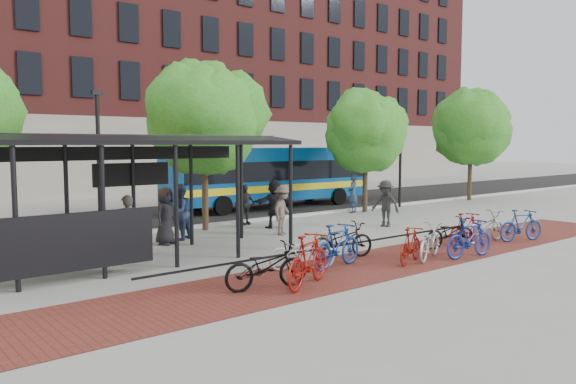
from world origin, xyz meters
TOP-DOWN VIEW (x-y plane):
  - ground at (0.00, 0.00)m, footprint 160.00×160.00m
  - asphalt_street at (0.00, 8.00)m, footprint 160.00×8.00m
  - curb at (0.00, 4.00)m, footprint 160.00×0.25m
  - brick_strip at (-2.00, -5.00)m, footprint 24.00×3.00m
  - bike_rack_rail at (-3.30, -4.10)m, footprint 12.00×0.05m
  - building_brick at (10.00, 26.00)m, footprint 55.00×14.00m
  - bus_shelter at (-8.13, -0.48)m, footprint 10.60×3.07m
  - tree_b at (-2.90, 3.35)m, footprint 5.15×4.20m
  - tree_c at (6.09, 3.35)m, footprint 4.66×3.80m
  - tree_d at (15.10, 3.35)m, footprint 5.39×4.40m
  - lamp_post_left at (-7.00, 3.60)m, footprint 0.35×0.20m
  - lamp_post_right at (9.00, 3.60)m, footprint 0.35×0.20m
  - bus at (3.58, 7.68)m, footprint 11.55×2.94m
  - bike_0 at (-6.54, -5.22)m, footprint 2.13×1.15m
  - bike_1 at (-5.62, -5.64)m, footprint 2.15×1.36m
  - bike_2 at (-4.58, -4.22)m, footprint 1.93×1.33m
  - bike_3 at (-3.74, -4.68)m, footprint 2.08×0.87m
  - bike_4 at (-2.77, -3.90)m, footprint 2.13×1.17m
  - bike_5 at (-1.73, -5.56)m, footprint 1.75×1.03m
  - bike_6 at (-0.85, -5.53)m, footprint 2.03×1.34m
  - bike_7 at (0.21, -6.18)m, footprint 1.97×0.77m
  - bike_8 at (1.07, -4.92)m, footprint 1.99×1.10m
  - bike_9 at (1.93, -4.94)m, footprint 1.80×0.51m
  - bike_10 at (2.94, -5.03)m, footprint 2.05×0.83m
  - bike_11 at (4.02, -5.73)m, footprint 1.90×1.06m
  - pedestrian_0 at (-5.63, 1.45)m, footprint 1.11×0.98m
  - pedestrian_1 at (-7.59, 0.01)m, footprint 0.76×0.59m
  - pedestrian_2 at (-4.86, 1.92)m, footprint 1.18×1.09m
  - pedestrian_3 at (-1.41, 0.51)m, footprint 1.35×1.14m
  - pedestrian_4 at (-1.00, 3.51)m, footprint 0.99×0.45m
  - pedestrian_5 at (-0.60, 2.03)m, footprint 1.86×0.99m
  - pedestrian_7 at (5.26, 3.39)m, footprint 0.81×0.69m
  - pedestrian_9 at (3.03, -0.55)m, footprint 0.93×1.32m

SIDE VIEW (x-z plane):
  - ground at x=0.00m, z-range 0.00..0.00m
  - bike_rack_rail at x=-3.30m, z-range -0.47..0.47m
  - brick_strip at x=-2.00m, z-range 0.00..0.01m
  - asphalt_street at x=0.00m, z-range 0.00..0.01m
  - curb at x=0.00m, z-range 0.00..0.12m
  - bike_2 at x=-4.58m, z-range 0.00..0.96m
  - bike_8 at x=1.07m, z-range 0.00..0.99m
  - bike_6 at x=-0.85m, z-range 0.00..1.01m
  - bike_5 at x=-1.73m, z-range 0.00..1.01m
  - bike_10 at x=2.94m, z-range 0.00..1.05m
  - bike_4 at x=-2.77m, z-range 0.00..1.06m
  - bike_0 at x=-6.54m, z-range 0.00..1.06m
  - bike_9 at x=1.93m, z-range 0.00..1.08m
  - bike_11 at x=4.02m, z-range 0.00..1.10m
  - bike_7 at x=0.21m, z-range 0.00..1.15m
  - bike_3 at x=-3.74m, z-range 0.00..1.21m
  - bike_1 at x=-5.62m, z-range 0.00..1.25m
  - pedestrian_4 at x=-1.00m, z-range 0.00..1.66m
  - pedestrian_3 at x=-1.41m, z-range 0.00..1.82m
  - pedestrian_9 at x=3.03m, z-range 0.00..1.86m
  - pedestrian_7 at x=5.26m, z-range 0.00..1.87m
  - pedestrian_1 at x=-7.59m, z-range 0.00..1.87m
  - pedestrian_0 at x=-5.63m, z-range 0.00..1.90m
  - pedestrian_5 at x=-0.60m, z-range 0.00..1.92m
  - pedestrian_2 at x=-4.86m, z-range 0.00..1.94m
  - bus at x=3.58m, z-range 0.23..3.33m
  - lamp_post_left at x=-7.00m, z-range 0.18..5.31m
  - lamp_post_right at x=9.00m, z-range 0.18..5.31m
  - bus_shelter at x=-8.13m, z-range 1.20..4.80m
  - tree_c at x=6.09m, z-range 1.09..7.02m
  - tree_b at x=-2.90m, z-range 1.22..7.69m
  - tree_d at x=15.10m, z-range 1.19..7.74m
  - building_brick at x=10.00m, z-range 0.00..20.00m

